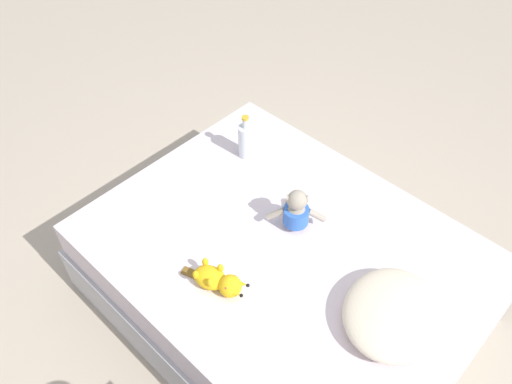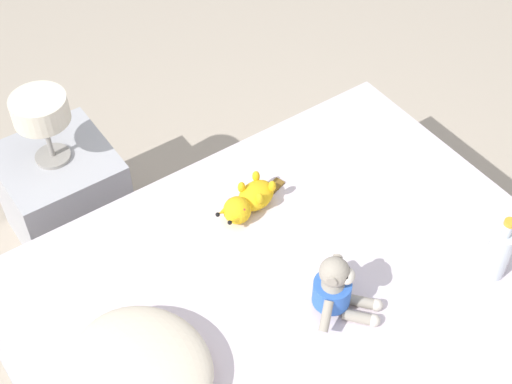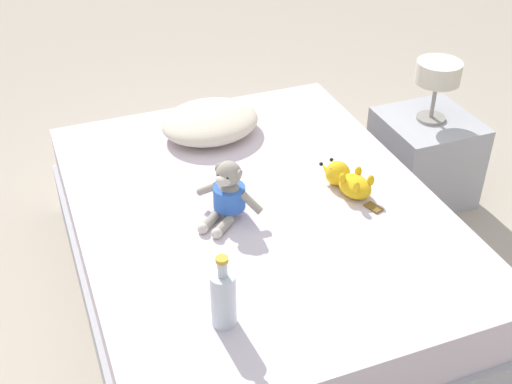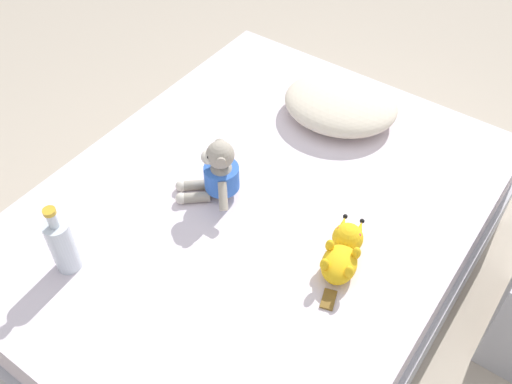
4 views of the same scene
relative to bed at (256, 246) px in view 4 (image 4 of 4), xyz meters
The scene contains 6 objects.
ground_plane 0.25m from the bed, ahead, with size 16.00×16.00×0.00m, color #B7A893.
bed is the anchor object (origin of this frame).
pillow 0.66m from the bed, 90.25° to the left, with size 0.54×0.49×0.12m.
plush_monkey 0.37m from the bed, 162.19° to the right, with size 0.25×0.26×0.24m.
plush_yellow_creature 0.48m from the bed, ahead, with size 0.16×0.33×0.10m.
glass_bottle 0.74m from the bed, 119.84° to the right, with size 0.08×0.08×0.26m.
Camera 4 is at (0.78, -1.10, 1.99)m, focal length 40.35 mm.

